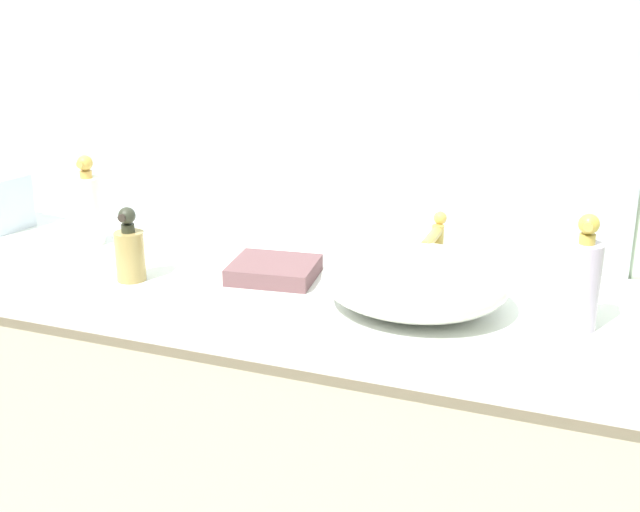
% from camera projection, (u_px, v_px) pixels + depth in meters
% --- Properties ---
extents(bathroom_wall_rear, '(6.00, 0.06, 2.60)m').
position_uv_depth(bathroom_wall_rear, '(270.00, 46.00, 1.94)').
color(bathroom_wall_rear, silver).
rests_on(bathroom_wall_rear, ground).
extents(vanity_counter, '(1.78, 0.59, 0.84)m').
position_uv_depth(vanity_counter, '(242.00, 443.00, 1.92)').
color(vanity_counter, beige).
rests_on(vanity_counter, ground).
extents(sink_basin, '(0.37, 0.33, 0.12)m').
position_uv_depth(sink_basin, '(414.00, 280.00, 1.59)').
color(sink_basin, silver).
rests_on(sink_basin, vanity_counter).
extents(faucet, '(0.03, 0.15, 0.14)m').
position_uv_depth(faucet, '(436.00, 242.00, 1.74)').
color(faucet, gold).
rests_on(faucet, vanity_counter).
extents(soap_dispenser, '(0.06, 0.06, 0.22)m').
position_uv_depth(soap_dispenser, '(583.00, 281.00, 1.49)').
color(soap_dispenser, '#C1B0CE').
rests_on(soap_dispenser, vanity_counter).
extents(lotion_bottle, '(0.06, 0.06, 0.16)m').
position_uv_depth(lotion_bottle, '(130.00, 251.00, 1.74)').
color(lotion_bottle, tan).
rests_on(lotion_bottle, vanity_counter).
extents(perfume_bottle, '(0.06, 0.06, 0.22)m').
position_uv_depth(perfume_bottle, '(89.00, 207.00, 1.97)').
color(perfume_bottle, white).
rests_on(perfume_bottle, vanity_counter).
extents(folded_hand_towel, '(0.20, 0.18, 0.04)m').
position_uv_depth(folded_hand_towel, '(274.00, 270.00, 1.77)').
color(folded_hand_towel, brown).
rests_on(folded_hand_towel, vanity_counter).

